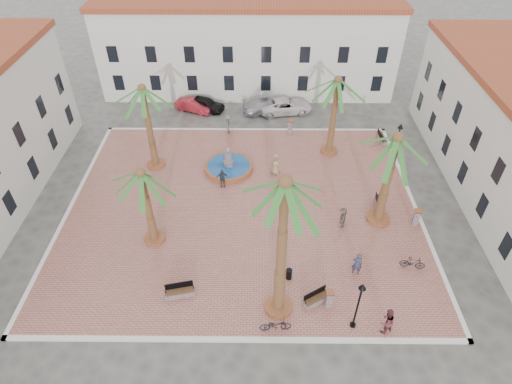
% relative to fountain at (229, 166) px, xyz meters
% --- Properties ---
extents(ground, '(120.00, 120.00, 0.00)m').
position_rel_fountain_xyz_m(ground, '(1.33, -4.71, -0.44)').
color(ground, '#56544F').
rests_on(ground, ground).
extents(plaza, '(26.00, 22.00, 0.15)m').
position_rel_fountain_xyz_m(plaza, '(1.33, -4.71, -0.36)').
color(plaza, '#AA6356').
rests_on(plaza, ground).
extents(kerb_n, '(26.30, 0.30, 0.16)m').
position_rel_fountain_xyz_m(kerb_n, '(1.33, 6.29, -0.36)').
color(kerb_n, silver).
rests_on(kerb_n, ground).
extents(kerb_s, '(26.30, 0.30, 0.16)m').
position_rel_fountain_xyz_m(kerb_s, '(1.33, -15.71, -0.36)').
color(kerb_s, silver).
rests_on(kerb_s, ground).
extents(kerb_e, '(0.30, 22.30, 0.16)m').
position_rel_fountain_xyz_m(kerb_e, '(14.33, -4.71, -0.36)').
color(kerb_e, silver).
rests_on(kerb_e, ground).
extents(kerb_w, '(0.30, 22.30, 0.16)m').
position_rel_fountain_xyz_m(kerb_w, '(-11.67, -4.71, -0.36)').
color(kerb_w, silver).
rests_on(kerb_w, ground).
extents(building_north, '(30.40, 7.40, 9.50)m').
position_rel_fountain_xyz_m(building_north, '(1.33, 15.28, 4.33)').
color(building_north, silver).
rests_on(building_north, ground).
extents(fountain, '(4.06, 4.06, 2.10)m').
position_rel_fountain_xyz_m(fountain, '(0.00, 0.00, 0.00)').
color(fountain, '#A05630').
rests_on(fountain, plaza).
extents(palm_nw, '(4.84, 4.84, 7.44)m').
position_rel_fountain_xyz_m(palm_nw, '(-6.18, 0.47, 6.02)').
color(palm_nw, '#A05630').
rests_on(palm_nw, plaza).
extents(palm_sw, '(4.69, 4.69, 6.12)m').
position_rel_fountain_xyz_m(palm_sw, '(-4.65, -8.13, 4.77)').
color(palm_sw, '#A05630').
rests_on(palm_sw, plaza).
extents(palm_s, '(5.34, 5.34, 9.94)m').
position_rel_fountain_xyz_m(palm_s, '(3.72, -13.66, 8.32)').
color(palm_s, '#A05630').
rests_on(palm_s, plaza).
extents(palm_e, '(5.41, 5.41, 7.43)m').
position_rel_fountain_xyz_m(palm_e, '(11.19, -6.04, 5.90)').
color(palm_e, '#A05630').
rests_on(palm_e, plaza).
extents(palm_ne, '(4.74, 4.74, 7.15)m').
position_rel_fountain_xyz_m(palm_ne, '(8.70, 2.59, 5.75)').
color(palm_ne, '#A05630').
rests_on(palm_ne, plaza).
extents(bench_s, '(1.86, 0.92, 0.94)m').
position_rel_fountain_xyz_m(bench_s, '(-2.22, -12.78, -0.02)').
color(bench_s, slate).
rests_on(bench_s, plaza).
extents(bench_se, '(1.71, 1.32, 0.89)m').
position_rel_fountain_xyz_m(bench_se, '(5.98, -13.21, -0.03)').
color(bench_se, slate).
rests_on(bench_se, plaza).
extents(bench_e, '(0.52, 1.61, 0.85)m').
position_rel_fountain_xyz_m(bench_e, '(11.57, -4.68, -0.05)').
color(bench_e, slate).
rests_on(bench_e, plaza).
extents(bench_ne, '(0.66, 1.70, 0.88)m').
position_rel_fountain_xyz_m(bench_ne, '(13.71, 4.36, -0.04)').
color(bench_ne, slate).
rests_on(bench_ne, plaza).
extents(lamppost_s, '(0.41, 0.41, 3.80)m').
position_rel_fountain_xyz_m(lamppost_s, '(7.94, -14.81, 2.29)').
color(lamppost_s, black).
rests_on(lamppost_s, plaza).
extents(lamppost_e, '(0.44, 0.44, 4.07)m').
position_rel_fountain_xyz_m(lamppost_e, '(13.73, 0.60, 2.47)').
color(lamppost_e, black).
rests_on(lamppost_e, plaza).
extents(bollard_se, '(0.48, 0.48, 1.28)m').
position_rel_fountain_xyz_m(bollard_se, '(6.69, -13.44, 0.38)').
color(bollard_se, slate).
rests_on(bollard_se, plaza).
extents(bollard_n, '(0.56, 0.56, 1.32)m').
position_rel_fountain_xyz_m(bollard_n, '(5.43, 5.69, 0.40)').
color(bollard_n, slate).
rests_on(bollard_n, plaza).
extents(bollard_e, '(0.56, 0.56, 1.34)m').
position_rel_fountain_xyz_m(bollard_e, '(13.73, -6.51, 0.41)').
color(bollard_e, slate).
rests_on(bollard_e, plaza).
extents(litter_bin, '(0.40, 0.40, 0.77)m').
position_rel_fountain_xyz_m(litter_bin, '(4.45, -11.42, 0.10)').
color(litter_bin, black).
rests_on(litter_bin, plaza).
extents(cyclist_a, '(0.72, 0.53, 1.80)m').
position_rel_fountain_xyz_m(cyclist_a, '(8.72, -10.99, 0.62)').
color(cyclist_a, '#31334E').
rests_on(cyclist_a, plaza).
extents(bicycle_a, '(1.82, 0.75, 0.94)m').
position_rel_fountain_xyz_m(bicycle_a, '(3.50, -15.11, 0.18)').
color(bicycle_a, black).
rests_on(bicycle_a, plaza).
extents(cyclist_b, '(1.13, 1.04, 1.86)m').
position_rel_fountain_xyz_m(cyclist_b, '(9.64, -15.11, 0.65)').
color(cyclist_b, '#5A242E').
rests_on(cyclist_b, plaza).
extents(bicycle_b, '(1.64, 0.75, 0.95)m').
position_rel_fountain_xyz_m(bicycle_b, '(12.42, -10.53, 0.19)').
color(bicycle_b, black).
rests_on(bicycle_b, plaza).
extents(pedestrian_fountain_a, '(0.99, 0.70, 1.89)m').
position_rel_fountain_xyz_m(pedestrian_fountain_a, '(3.90, -0.61, 0.66)').
color(pedestrian_fountain_a, '#9A7F5C').
rests_on(pedestrian_fountain_a, plaza).
extents(pedestrian_fountain_b, '(1.00, 0.52, 1.63)m').
position_rel_fountain_xyz_m(pedestrian_fountain_b, '(-0.36, -2.29, 0.53)').
color(pedestrian_fountain_b, '#2D394C').
rests_on(pedestrian_fountain_b, plaza).
extents(pedestrian_north, '(0.69, 1.19, 1.84)m').
position_rel_fountain_xyz_m(pedestrian_north, '(-0.32, 5.69, 0.64)').
color(pedestrian_north, '#535358').
rests_on(pedestrian_north, plaza).
extents(pedestrian_east, '(0.68, 1.53, 1.59)m').
position_rel_fountain_xyz_m(pedestrian_east, '(8.49, -6.62, 0.51)').
color(pedestrian_east, '#7A695C').
rests_on(pedestrian_east, plaza).
extents(car_black, '(4.39, 2.92, 1.39)m').
position_rel_fountain_xyz_m(car_black, '(-2.99, 10.22, 0.26)').
color(car_black, black).
rests_on(car_black, ground).
extents(car_red, '(4.04, 2.69, 1.26)m').
position_rel_fountain_xyz_m(car_red, '(-4.09, 10.01, 0.19)').
color(car_red, maroon).
rests_on(car_red, ground).
extents(car_silver, '(5.15, 3.14, 1.39)m').
position_rel_fountain_xyz_m(car_silver, '(3.27, 9.85, 0.26)').
color(car_silver, '#ABAAB3').
rests_on(car_silver, ground).
extents(car_white, '(5.50, 3.16, 1.44)m').
position_rel_fountain_xyz_m(car_white, '(5.22, 9.82, 0.29)').
color(car_white, white).
rests_on(car_white, ground).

